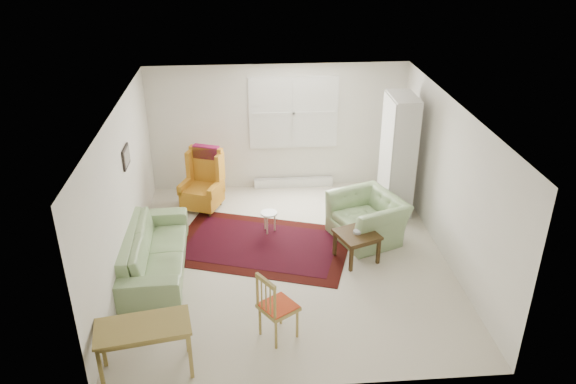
{
  "coord_description": "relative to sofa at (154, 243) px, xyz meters",
  "views": [
    {
      "loc": [
        -0.63,
        -7.62,
        4.98
      ],
      "look_at": [
        0.0,
        0.3,
        1.05
      ],
      "focal_mm": 35.0,
      "sensor_mm": 36.0,
      "label": 1
    }
  ],
  "objects": [
    {
      "name": "rug",
      "position": [
        1.66,
        0.55,
        -0.45
      ],
      "size": [
        3.3,
        2.64,
        0.03
      ],
      "primitive_type": null,
      "rotation": [
        0.0,
        0.0,
        -0.31
      ],
      "color": "black",
      "rests_on": "ground"
    },
    {
      "name": "wingback_chair",
      "position": [
        0.61,
        1.94,
        0.12
      ],
      "size": [
        0.88,
        0.91,
        1.17
      ],
      "primitive_type": null,
      "rotation": [
        0.0,
        0.0,
        -0.37
      ],
      "color": "#C47F1E",
      "rests_on": "ground"
    },
    {
      "name": "sofa",
      "position": [
        0.0,
        0.0,
        0.0
      ],
      "size": [
        0.98,
        2.32,
        0.93
      ],
      "primitive_type": "imported",
      "rotation": [
        0.0,
        0.0,
        1.61
      ],
      "color": "#82A06A",
      "rests_on": "ground"
    },
    {
      "name": "room",
      "position": [
        2.12,
        0.32,
        0.79
      ],
      "size": [
        5.04,
        5.54,
        2.51
      ],
      "color": "beige",
      "rests_on": "ground"
    },
    {
      "name": "desk_chair",
      "position": [
        1.81,
        -1.72,
        0.03
      ],
      "size": [
        0.59,
        0.59,
        0.98
      ],
      "primitive_type": null,
      "rotation": [
        0.0,
        0.0,
        2.16
      ],
      "color": "olive",
      "rests_on": "ground"
    },
    {
      "name": "desk",
      "position": [
        0.19,
        -2.24,
        -0.11
      ],
      "size": [
        1.18,
        0.73,
        0.7
      ],
      "primitive_type": null,
      "rotation": [
        0.0,
        0.0,
        0.17
      ],
      "color": "olive",
      "rests_on": "ground"
    },
    {
      "name": "armchair",
      "position": [
        3.47,
        0.67,
        -0.01
      ],
      "size": [
        1.38,
        1.46,
        0.9
      ],
      "primitive_type": "imported",
      "rotation": [
        0.0,
        0.0,
        -1.18
      ],
      "color": "#82A06A",
      "rests_on": "ground"
    },
    {
      "name": "coffee_table",
      "position": [
        3.16,
        0.01,
        -0.22
      ],
      "size": [
        0.78,
        0.78,
        0.49
      ],
      "primitive_type": null,
      "rotation": [
        0.0,
        0.0,
        0.37
      ],
      "color": "#3A2712",
      "rests_on": "ground"
    },
    {
      "name": "stool",
      "position": [
        1.81,
        0.99,
        -0.27
      ],
      "size": [
        0.33,
        0.33,
        0.39
      ],
      "primitive_type": null,
      "rotation": [
        0.0,
        0.0,
        0.16
      ],
      "color": "white",
      "rests_on": "ground"
    },
    {
      "name": "cabinet",
      "position": [
        4.2,
        1.67,
        0.63
      ],
      "size": [
        0.46,
        0.88,
        2.19
      ],
      "primitive_type": null,
      "rotation": [
        0.0,
        0.0,
        -0.0
      ],
      "color": "silver",
      "rests_on": "ground"
    }
  ]
}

